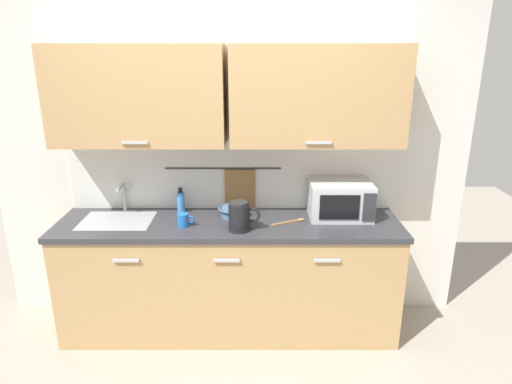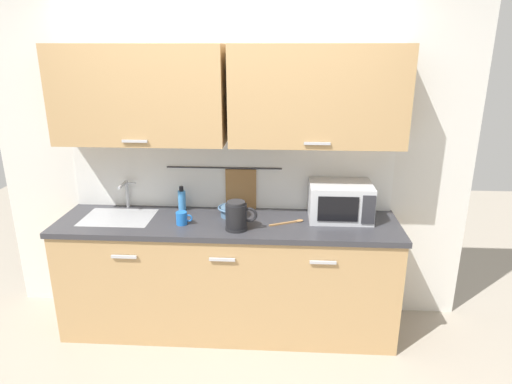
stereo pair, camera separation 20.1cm
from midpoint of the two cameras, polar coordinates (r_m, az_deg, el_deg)
The scene contains 10 objects.
ground at distance 3.50m, azimuth -5.41°, elevation -19.52°, with size 8.00×8.00×0.00m, color #9E9384.
counter_unit at distance 3.50m, azimuth -5.38°, elevation -10.55°, with size 2.53×0.64×0.90m.
back_wall_assembly at distance 3.36m, azimuth -5.39°, elevation 7.61°, with size 3.70×0.41×2.50m.
sink_faucet at distance 3.64m, azimuth -18.31°, elevation -0.20°, with size 0.09×0.17×0.22m.
microwave at distance 3.39m, azimuth 8.87°, elevation -0.96°, with size 0.46×0.35×0.27m.
electric_kettle at distance 3.12m, azimuth -4.10°, elevation -3.15°, with size 0.23×0.16×0.21m.
dish_soap_bottle at distance 3.52m, azimuth -11.36°, elevation -1.22°, with size 0.06×0.06×0.20m.
mug_near_sink at distance 3.26m, azimuth -11.17°, elevation -3.55°, with size 0.12×0.08×0.09m.
mixing_bowl at distance 3.38m, azimuth -4.90°, elevation -2.47°, with size 0.21×0.21×0.08m.
wooden_spoon at distance 3.29m, azimuth 2.75°, elevation -3.77°, with size 0.26×0.15×0.01m.
Camera 1 is at (0.20, -2.76, 2.14)m, focal length 31.30 mm.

